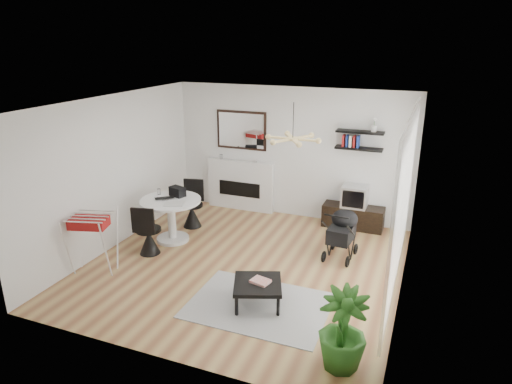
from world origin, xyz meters
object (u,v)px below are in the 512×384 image
at_px(potted_plant, 343,330).
at_px(dining_table, 171,214).
at_px(drying_rack, 93,242).
at_px(stroller, 342,235).
at_px(crt_tv, 355,196).
at_px(coffee_table, 258,285).
at_px(tv_console, 353,217).
at_px(fireplace, 241,179).

bearing_deg(potted_plant, dining_table, 147.88).
relative_size(drying_rack, stroller, 1.07).
height_order(crt_tv, potted_plant, potted_plant).
bearing_deg(coffee_table, potted_plant, -31.89).
distance_m(crt_tv, dining_table, 3.56).
distance_m(drying_rack, coffee_table, 2.81).
bearing_deg(tv_console, fireplace, 176.73).
bearing_deg(dining_table, stroller, 9.37).
bearing_deg(stroller, coffee_table, -107.49).
xyz_separation_m(fireplace, dining_table, (-0.53, -2.00, -0.15)).
distance_m(dining_table, drying_rack, 1.58).
bearing_deg(dining_table, fireplace, 75.12).
xyz_separation_m(drying_rack, stroller, (3.60, 2.00, -0.12)).
height_order(fireplace, crt_tv, fireplace).
height_order(stroller, coffee_table, stroller).
bearing_deg(stroller, dining_table, -165.78).
bearing_deg(potted_plant, crt_tv, 98.24).
height_order(tv_console, stroller, stroller).
height_order(fireplace, tv_console, fireplace).
bearing_deg(crt_tv, tv_console, 147.73).
xyz_separation_m(stroller, potted_plant, (0.56, -2.79, 0.10)).
bearing_deg(crt_tv, coffee_table, -103.04).
bearing_deg(crt_tv, potted_plant, -81.76).
xyz_separation_m(tv_console, potted_plant, (0.60, -4.14, 0.27)).
xyz_separation_m(stroller, coffee_table, (-0.80, -1.94, -0.08)).
relative_size(tv_console, crt_tv, 2.46).
bearing_deg(tv_console, crt_tv, -32.27).
distance_m(crt_tv, stroller, 1.38).
relative_size(fireplace, crt_tv, 4.45).
bearing_deg(stroller, crt_tv, 96.32).
bearing_deg(crt_tv, stroller, -88.52).
bearing_deg(fireplace, stroller, -30.57).
height_order(fireplace, potted_plant, fireplace).
height_order(crt_tv, dining_table, crt_tv).
height_order(fireplace, dining_table, fireplace).
height_order(dining_table, drying_rack, drying_rack).
xyz_separation_m(tv_console, stroller, (0.04, -1.35, 0.17)).
bearing_deg(drying_rack, coffee_table, -14.90).
bearing_deg(drying_rack, potted_plant, -26.82).
relative_size(crt_tv, dining_table, 0.44).
distance_m(fireplace, dining_table, 2.08).
relative_size(crt_tv, stroller, 0.53).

